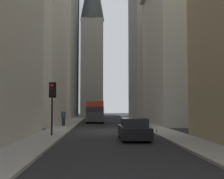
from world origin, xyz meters
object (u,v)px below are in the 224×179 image
(sedan_black, at_px, (134,130))
(discarded_bottle, at_px, (157,131))
(traffic_light_foreground, at_px, (52,96))
(delivery_truck, at_px, (95,112))
(pedestrian, at_px, (63,117))

(sedan_black, xyz_separation_m, discarded_bottle, (3.89, -2.25, -0.42))
(discarded_bottle, bearing_deg, traffic_light_foreground, 105.13)
(traffic_light_foreground, distance_m, discarded_bottle, 8.54)
(traffic_light_foreground, relative_size, discarded_bottle, 13.90)
(delivery_truck, distance_m, pedestrian, 9.17)
(sedan_black, xyz_separation_m, traffic_light_foreground, (1.77, 5.59, 2.23))
(sedan_black, relative_size, discarded_bottle, 15.93)
(traffic_light_foreground, relative_size, pedestrian, 2.15)
(sedan_black, bearing_deg, delivery_truck, 7.81)
(delivery_truck, bearing_deg, traffic_light_foreground, 171.50)
(delivery_truck, bearing_deg, discarded_bottle, -163.01)
(delivery_truck, height_order, pedestrian, delivery_truck)
(pedestrian, bearing_deg, traffic_light_foreground, -177.70)
(delivery_truck, height_order, discarded_bottle, delivery_truck)
(traffic_light_foreground, distance_m, pedestrian, 10.23)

